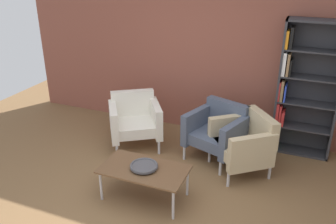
{
  "coord_description": "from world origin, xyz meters",
  "views": [
    {
      "loc": [
        1.37,
        -2.72,
        2.65
      ],
      "look_at": [
        -0.08,
        0.84,
        0.95
      ],
      "focal_mm": 38.25,
      "sensor_mm": 36.0,
      "label": 1
    }
  ],
  "objects_px": {
    "coffee_table_low": "(144,171)",
    "armchair_by_bookshelf": "(135,119)",
    "armchair_near_window": "(218,131)",
    "armchair_spare_guest": "(245,142)",
    "decorative_bowl": "(144,166)",
    "bookshelf_tall": "(303,89)"
  },
  "relations": [
    {
      "from": "coffee_table_low",
      "to": "armchair_spare_guest",
      "type": "bearing_deg",
      "value": 47.59
    },
    {
      "from": "coffee_table_low",
      "to": "decorative_bowl",
      "type": "xyz_separation_m",
      "value": [
        -0.0,
        0.0,
        0.07
      ]
    },
    {
      "from": "armchair_near_window",
      "to": "armchair_spare_guest",
      "type": "bearing_deg",
      "value": -5.17
    },
    {
      "from": "armchair_by_bookshelf",
      "to": "armchair_near_window",
      "type": "xyz_separation_m",
      "value": [
        1.23,
        0.1,
        0.0
      ]
    },
    {
      "from": "coffee_table_low",
      "to": "armchair_by_bookshelf",
      "type": "relative_size",
      "value": 1.06
    },
    {
      "from": "armchair_near_window",
      "to": "coffee_table_low",
      "type": "bearing_deg",
      "value": -94.83
    },
    {
      "from": "bookshelf_tall",
      "to": "armchair_by_bookshelf",
      "type": "xyz_separation_m",
      "value": [
        -2.24,
        -0.72,
        -0.54
      ]
    },
    {
      "from": "armchair_by_bookshelf",
      "to": "armchair_spare_guest",
      "type": "distance_m",
      "value": 1.65
    },
    {
      "from": "armchair_near_window",
      "to": "decorative_bowl",
      "type": "bearing_deg",
      "value": -94.83
    },
    {
      "from": "bookshelf_tall",
      "to": "decorative_bowl",
      "type": "xyz_separation_m",
      "value": [
        -1.55,
        -1.85,
        -0.52
      ]
    },
    {
      "from": "bookshelf_tall",
      "to": "decorative_bowl",
      "type": "distance_m",
      "value": 2.46
    },
    {
      "from": "coffee_table_low",
      "to": "armchair_by_bookshelf",
      "type": "xyz_separation_m",
      "value": [
        -0.69,
        1.12,
        0.05
      ]
    },
    {
      "from": "armchair_near_window",
      "to": "armchair_spare_guest",
      "type": "distance_m",
      "value": 0.45
    },
    {
      "from": "bookshelf_tall",
      "to": "armchair_spare_guest",
      "type": "height_order",
      "value": "bookshelf_tall"
    },
    {
      "from": "coffee_table_low",
      "to": "armchair_by_bookshelf",
      "type": "bearing_deg",
      "value": 121.66
    },
    {
      "from": "bookshelf_tall",
      "to": "coffee_table_low",
      "type": "distance_m",
      "value": 2.48
    },
    {
      "from": "armchair_by_bookshelf",
      "to": "bookshelf_tall",
      "type": "bearing_deg",
      "value": -15.48
    },
    {
      "from": "coffee_table_low",
      "to": "armchair_by_bookshelf",
      "type": "height_order",
      "value": "armchair_by_bookshelf"
    },
    {
      "from": "decorative_bowl",
      "to": "armchair_spare_guest",
      "type": "distance_m",
      "value": 1.41
    },
    {
      "from": "coffee_table_low",
      "to": "armchair_near_window",
      "type": "bearing_deg",
      "value": 66.23
    },
    {
      "from": "armchair_spare_guest",
      "to": "bookshelf_tall",
      "type": "bearing_deg",
      "value": 104.59
    },
    {
      "from": "bookshelf_tall",
      "to": "decorative_bowl",
      "type": "bearing_deg",
      "value": -130.0
    }
  ]
}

